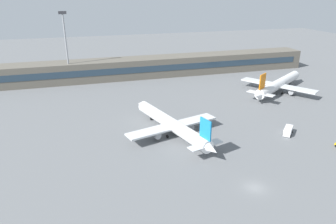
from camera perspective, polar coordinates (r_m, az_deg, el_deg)
name	(u,v)px	position (r m, az deg, el deg)	size (l,w,h in m)	color
ground_plane	(190,118)	(102.95, 4.08, -1.11)	(400.00, 400.00, 0.00)	slate
terminal_building	(151,67)	(151.92, -3.09, 8.19)	(157.87, 12.13, 9.00)	#5B564C
airplane_near	(171,124)	(90.95, 0.48, -2.12)	(28.46, 40.03, 10.09)	white
airplane_mid	(279,84)	(135.98, 19.50, 4.84)	(38.13, 28.25, 10.82)	silver
service_van_white	(288,131)	(97.67, 20.93, -3.17)	(5.07, 5.11, 2.08)	white
floodlight_tower_west	(66,44)	(142.66, -18.01, 11.64)	(3.20, 0.80, 30.83)	gray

